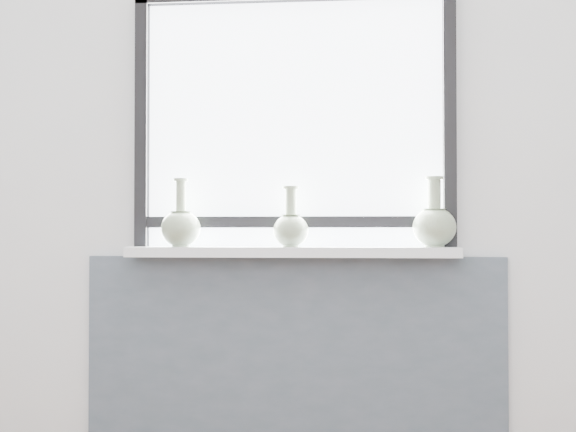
# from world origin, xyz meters

# --- Properties ---
(back_wall) EXTENTS (3.60, 0.02, 2.60)m
(back_wall) POSITION_xyz_m (0.00, 1.81, 1.30)
(back_wall) COLOR silver
(back_wall) RESTS_ON ground
(apron_panel) EXTENTS (1.70, 0.03, 0.86)m
(apron_panel) POSITION_xyz_m (0.00, 1.78, 0.43)
(apron_panel) COLOR #525A6A
(apron_panel) RESTS_ON ground
(windowsill) EXTENTS (1.32, 0.18, 0.04)m
(windowsill) POSITION_xyz_m (0.00, 1.71, 0.88)
(windowsill) COLOR white
(windowsill) RESTS_ON apron_panel
(window) EXTENTS (1.30, 0.06, 1.05)m
(window) POSITION_xyz_m (0.00, 1.77, 1.44)
(window) COLOR black
(window) RESTS_ON windowsill
(vase_a) EXTENTS (0.16, 0.16, 0.27)m
(vase_a) POSITION_xyz_m (-0.45, 1.69, 0.98)
(vase_a) COLOR #93A886
(vase_a) RESTS_ON windowsill
(vase_b) EXTENTS (0.14, 0.14, 0.24)m
(vase_b) POSITION_xyz_m (-0.00, 1.70, 0.98)
(vase_b) COLOR #93A886
(vase_b) RESTS_ON windowsill
(vase_c) EXTENTS (0.17, 0.17, 0.28)m
(vase_c) POSITION_xyz_m (0.56, 1.71, 0.99)
(vase_c) COLOR #93A886
(vase_c) RESTS_ON windowsill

